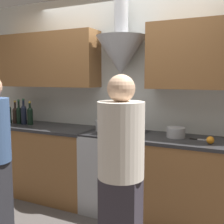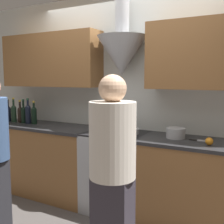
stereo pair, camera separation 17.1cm
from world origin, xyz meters
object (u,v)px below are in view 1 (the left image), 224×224
(person_foreground_right, at_px, (121,172))
(wine_bottle_4, at_px, (24,114))
(saucepan, at_px, (176,132))
(wine_bottle_2, at_px, (15,114))
(wine_bottle_0, at_px, (2,113))
(wine_bottle_3, at_px, (19,114))
(wine_bottle_5, at_px, (30,115))
(wine_bottle_1, at_px, (9,113))
(orange_fruit, at_px, (210,140))
(mixing_bowl, at_px, (128,131))
(stove_range, at_px, (116,171))
(stock_pot, at_px, (106,126))

(person_foreground_right, bearing_deg, wine_bottle_4, 151.27)
(saucepan, bearing_deg, wine_bottle_2, -178.98)
(wine_bottle_0, xyz_separation_m, wine_bottle_3, (0.30, 0.01, 0.00))
(wine_bottle_2, distance_m, saucepan, 2.23)
(wine_bottle_2, bearing_deg, wine_bottle_5, -2.02)
(wine_bottle_1, relative_size, saucepan, 1.78)
(wine_bottle_1, bearing_deg, person_foreground_right, -25.54)
(orange_fruit, bearing_deg, mixing_bowl, 172.09)
(wine_bottle_0, relative_size, wine_bottle_1, 0.91)
(mixing_bowl, height_order, saucepan, saucepan)
(wine_bottle_1, height_order, wine_bottle_5, wine_bottle_1)
(wine_bottle_0, height_order, wine_bottle_2, same)
(wine_bottle_3, bearing_deg, wine_bottle_2, 166.94)
(wine_bottle_1, height_order, saucepan, wine_bottle_1)
(stove_range, xyz_separation_m, wine_bottle_4, (-1.37, -0.02, 0.61))
(wine_bottle_2, height_order, orange_fruit, wine_bottle_2)
(stove_range, xyz_separation_m, wine_bottle_0, (-1.76, -0.03, 0.59))
(wine_bottle_4, relative_size, wine_bottle_5, 1.10)
(wine_bottle_4, relative_size, saucepan, 1.78)
(wine_bottle_4, height_order, mixing_bowl, wine_bottle_4)
(stove_range, height_order, wine_bottle_5, wine_bottle_5)
(wine_bottle_5, xyz_separation_m, mixing_bowl, (1.42, 0.02, -0.10))
(stock_pot, bearing_deg, wine_bottle_4, -176.84)
(wine_bottle_2, distance_m, person_foreground_right, 2.35)
(wine_bottle_2, relative_size, wine_bottle_4, 0.91)
(orange_fruit, bearing_deg, wine_bottle_0, 178.20)
(stove_range, distance_m, orange_fruit, 1.17)
(wine_bottle_5, bearing_deg, wine_bottle_4, -172.77)
(stove_range, height_order, person_foreground_right, person_foreground_right)
(wine_bottle_3, distance_m, orange_fruit, 2.51)
(stove_range, relative_size, wine_bottle_5, 2.97)
(wine_bottle_1, distance_m, mixing_bowl, 1.80)
(wine_bottle_0, height_order, saucepan, wine_bottle_0)
(wine_bottle_3, height_order, wine_bottle_5, wine_bottle_3)
(wine_bottle_2, height_order, wine_bottle_5, same)
(wine_bottle_1, bearing_deg, wine_bottle_2, 13.07)
(stove_range, bearing_deg, person_foreground_right, -63.13)
(wine_bottle_3, bearing_deg, saucepan, 1.61)
(wine_bottle_1, xyz_separation_m, wine_bottle_3, (0.19, 0.00, -0.01))
(wine_bottle_1, xyz_separation_m, wine_bottle_2, (0.10, 0.02, -0.01))
(wine_bottle_1, height_order, wine_bottle_4, same)
(wine_bottle_0, height_order, wine_bottle_4, wine_bottle_4)
(stock_pot, bearing_deg, wine_bottle_2, -178.15)
(stove_range, distance_m, wine_bottle_5, 1.40)
(stove_range, height_order, stock_pot, stock_pot)
(mixing_bowl, bearing_deg, wine_bottle_5, -179.24)
(wine_bottle_0, bearing_deg, stock_pot, 2.58)
(wine_bottle_2, xyz_separation_m, stock_pot, (1.39, 0.04, -0.06))
(wine_bottle_4, bearing_deg, wine_bottle_1, -179.70)
(person_foreground_right, bearing_deg, wine_bottle_1, 154.46)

